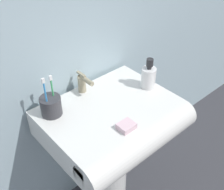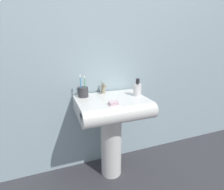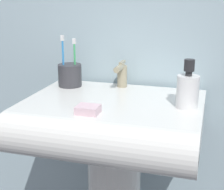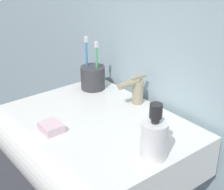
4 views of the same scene
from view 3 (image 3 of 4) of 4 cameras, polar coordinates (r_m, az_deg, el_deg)
The scene contains 5 objects.
sink_basin at distance 1.12m, azimuth -0.30°, elevation -4.68°, with size 0.58×0.47×0.13m.
faucet at distance 1.28m, azimuth 1.58°, elevation 3.57°, with size 0.04×0.11×0.10m.
toothbrush_cup at distance 1.31m, azimuth -7.02°, elevation 3.36°, with size 0.09×0.09×0.19m.
soap_bottle at distance 1.08m, azimuth 12.48°, elevation 0.86°, with size 0.07×0.07×0.15m.
bar_soap at distance 1.02m, azimuth -4.02°, elevation -2.44°, with size 0.07×0.06×0.02m, color silver.
Camera 3 is at (0.30, -1.05, 1.10)m, focal length 55.00 mm.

